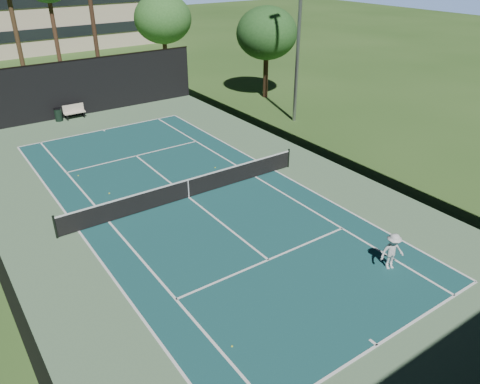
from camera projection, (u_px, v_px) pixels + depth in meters
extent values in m
plane|color=#335921|center=(189.00, 198.00, 23.16)|extent=(160.00, 160.00, 0.00)
cube|color=#5A7F58|center=(189.00, 198.00, 23.16)|extent=(18.00, 32.00, 0.01)
cube|color=#174B4C|center=(189.00, 197.00, 23.15)|extent=(10.97, 23.77, 0.01)
cube|color=white|center=(377.00, 345.00, 14.50)|extent=(10.97, 0.10, 0.01)
cube|color=white|center=(103.00, 130.00, 31.80)|extent=(10.97, 0.10, 0.01)
cube|color=white|center=(268.00, 260.00, 18.49)|extent=(8.23, 0.10, 0.01)
cube|color=white|center=(136.00, 156.00, 27.81)|extent=(8.23, 0.10, 0.01)
cube|color=white|center=(79.00, 231.00, 20.37)|extent=(0.10, 23.77, 0.01)
cube|color=white|center=(275.00, 171.00, 25.93)|extent=(0.10, 23.77, 0.01)
cube|color=white|center=(109.00, 222.00, 21.06)|extent=(0.10, 23.77, 0.01)
cube|color=white|center=(256.00, 177.00, 25.24)|extent=(0.10, 23.77, 0.01)
cube|color=white|center=(189.00, 197.00, 23.15)|extent=(0.10, 12.80, 0.01)
cube|color=white|center=(373.00, 342.00, 14.61)|extent=(0.10, 0.30, 0.01)
cube|color=white|center=(104.00, 130.00, 31.69)|extent=(0.10, 0.30, 0.01)
cylinder|color=black|center=(55.00, 227.00, 19.66)|extent=(0.10, 0.10, 1.10)
cylinder|color=black|center=(288.00, 158.00, 26.15)|extent=(0.10, 0.10, 1.10)
cube|color=black|center=(188.00, 189.00, 22.93)|extent=(12.80, 0.02, 0.92)
cube|color=white|center=(188.00, 180.00, 22.71)|extent=(12.80, 0.04, 0.07)
cube|color=white|center=(188.00, 189.00, 22.93)|extent=(0.05, 0.03, 0.92)
cube|color=black|center=(79.00, 88.00, 33.88)|extent=(18.00, 0.04, 4.00)
cube|color=black|center=(324.00, 125.00, 26.80)|extent=(0.04, 32.00, 4.00)
cube|color=black|center=(75.00, 60.00, 32.96)|extent=(18.00, 0.06, 0.06)
imported|color=silver|center=(392.00, 252.00, 17.71)|extent=(1.11, 0.85, 1.52)
sphere|color=#D1DE32|center=(232.00, 346.00, 14.45)|extent=(0.06, 0.06, 0.06)
sphere|color=#EEF437|center=(109.00, 193.00, 23.49)|extent=(0.07, 0.07, 0.07)
sphere|color=#BED731|center=(215.00, 168.00, 26.26)|extent=(0.08, 0.08, 0.08)
sphere|color=#D3EF36|center=(78.00, 176.00, 25.34)|extent=(0.06, 0.06, 0.06)
cube|color=beige|center=(75.00, 113.00, 33.75)|extent=(1.50, 0.45, 0.05)
cube|color=beige|center=(73.00, 108.00, 33.75)|extent=(1.50, 0.06, 0.55)
cube|color=black|center=(67.00, 117.00, 33.55)|extent=(0.06, 0.40, 0.42)
cube|color=black|center=(83.00, 114.00, 34.16)|extent=(0.06, 0.40, 0.42)
cylinder|color=black|center=(58.00, 115.00, 33.29)|extent=(0.52, 0.52, 0.90)
cylinder|color=black|center=(57.00, 109.00, 33.08)|extent=(0.56, 0.56, 0.05)
cylinder|color=#4D3621|center=(18.00, 42.00, 37.64)|extent=(0.36, 0.36, 8.55)
cylinder|color=#4F3222|center=(56.00, 40.00, 41.08)|extent=(0.36, 0.36, 7.65)
cylinder|color=#40281B|center=(95.00, 34.00, 39.85)|extent=(0.36, 0.36, 9.00)
cylinder|color=#422C1C|center=(166.00, 60.00, 43.43)|extent=(0.40, 0.40, 3.52)
ellipsoid|color=#2E6427|center=(163.00, 19.00, 41.73)|extent=(5.12, 5.12, 4.35)
cylinder|color=#452C1D|center=(266.00, 77.00, 38.23)|extent=(0.40, 0.40, 3.30)
ellipsoid|color=#23521F|center=(267.00, 33.00, 36.64)|extent=(4.80, 4.80, 4.08)
cube|color=black|center=(8.00, 37.00, 51.13)|extent=(38.00, 0.15, 1.20)
cube|color=black|center=(1.00, 4.00, 49.56)|extent=(38.00, 0.15, 1.20)
cylinder|color=gray|center=(299.00, 33.00, 30.84)|extent=(0.24, 0.24, 12.00)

